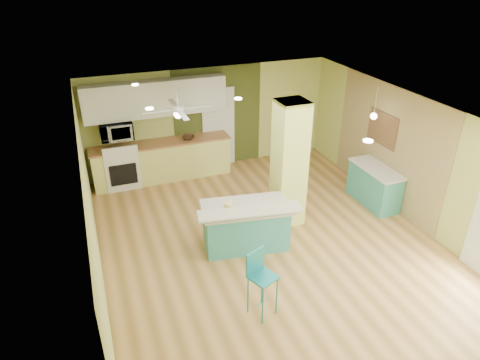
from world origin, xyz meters
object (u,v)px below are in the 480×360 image
Objects in this scene: fruit_bowl at (188,138)px; side_counter at (374,185)px; bar_stool at (260,273)px; canister at (229,207)px; peninsula at (246,225)px.

side_counter is at bearing -38.79° from fruit_bowl.
bar_stool is 4.13m from side_counter.
canister is at bearing 64.07° from bar_stool.
fruit_bowl is at bearing 141.21° from side_counter.
side_counter is 4.34m from fruit_bowl.
canister is at bearing -162.64° from peninsula.
canister is (0.08, 1.56, 0.20)m from bar_stool.
fruit_bowl reaches higher than peninsula.
fruit_bowl is at bearing 87.82° from canister.
fruit_bowl reaches higher than side_counter.
bar_stool is at bearing -149.67° from side_counter.
bar_stool is 3.66× the size of fruit_bowl.
bar_stool reaches higher than fruit_bowl.
peninsula is 3.17m from side_counter.
side_counter is 7.05× the size of canister.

